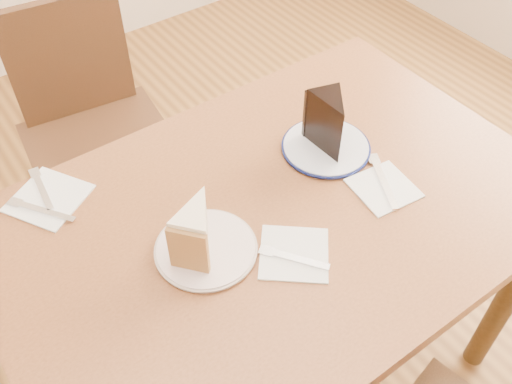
{
  "coord_description": "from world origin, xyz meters",
  "views": [
    {
      "loc": [
        -0.51,
        -0.63,
        1.66
      ],
      "look_at": [
        -0.04,
        0.03,
        0.8
      ],
      "focal_mm": 40.0,
      "sensor_mm": 36.0,
      "label": 1
    }
  ],
  "objects_px": {
    "chair_far": "(95,132)",
    "plate_cream": "(206,249)",
    "plate_navy": "(326,147)",
    "table": "(276,237)",
    "carrot_cake": "(198,228)",
    "chocolate_cake": "(331,127)"
  },
  "relations": [
    {
      "from": "plate_navy",
      "to": "carrot_cake",
      "type": "xyz_separation_m",
      "value": [
        -0.4,
        -0.08,
        0.06
      ]
    },
    {
      "from": "plate_cream",
      "to": "plate_navy",
      "type": "distance_m",
      "value": 0.4
    },
    {
      "from": "plate_navy",
      "to": "carrot_cake",
      "type": "height_order",
      "value": "carrot_cake"
    },
    {
      "from": "plate_cream",
      "to": "chocolate_cake",
      "type": "xyz_separation_m",
      "value": [
        0.39,
        0.08,
        0.07
      ]
    },
    {
      "from": "table",
      "to": "plate_navy",
      "type": "bearing_deg",
      "value": 21.94
    },
    {
      "from": "table",
      "to": "carrot_cake",
      "type": "bearing_deg",
      "value": 178.45
    },
    {
      "from": "table",
      "to": "plate_cream",
      "type": "xyz_separation_m",
      "value": [
        -0.18,
        -0.01,
        0.1
      ]
    },
    {
      "from": "chair_far",
      "to": "plate_cream",
      "type": "relative_size",
      "value": 4.41
    },
    {
      "from": "chair_far",
      "to": "plate_cream",
      "type": "xyz_separation_m",
      "value": [
        -0.06,
        -0.78,
        0.27
      ]
    },
    {
      "from": "carrot_cake",
      "to": "table",
      "type": "bearing_deg",
      "value": 48.55
    },
    {
      "from": "chair_far",
      "to": "table",
      "type": "bearing_deg",
      "value": 106.13
    },
    {
      "from": "table",
      "to": "plate_cream",
      "type": "relative_size",
      "value": 6.1
    },
    {
      "from": "table",
      "to": "plate_navy",
      "type": "distance_m",
      "value": 0.24
    },
    {
      "from": "chair_far",
      "to": "plate_navy",
      "type": "distance_m",
      "value": 0.81
    },
    {
      "from": "plate_cream",
      "to": "carrot_cake",
      "type": "distance_m",
      "value": 0.06
    },
    {
      "from": "plate_cream",
      "to": "carrot_cake",
      "type": "relative_size",
      "value": 1.88
    },
    {
      "from": "table",
      "to": "chair_far",
      "type": "xyz_separation_m",
      "value": [
        -0.12,
        0.78,
        -0.17
      ]
    },
    {
      "from": "plate_cream",
      "to": "chair_far",
      "type": "bearing_deg",
      "value": 85.58
    },
    {
      "from": "chair_far",
      "to": "plate_cream",
      "type": "distance_m",
      "value": 0.83
    },
    {
      "from": "chair_far",
      "to": "chocolate_cake",
      "type": "xyz_separation_m",
      "value": [
        0.33,
        -0.7,
        0.34
      ]
    },
    {
      "from": "plate_navy",
      "to": "chocolate_cake",
      "type": "bearing_deg",
      "value": -96.85
    },
    {
      "from": "carrot_cake",
      "to": "chocolate_cake",
      "type": "height_order",
      "value": "chocolate_cake"
    }
  ]
}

